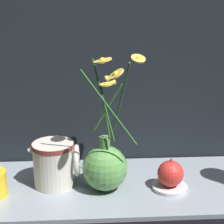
% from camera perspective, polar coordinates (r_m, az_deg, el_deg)
% --- Properties ---
extents(ground_plane, '(6.00, 6.00, 0.00)m').
position_cam_1_polar(ground_plane, '(1.07, 0.49, -11.49)').
color(ground_plane, black).
extents(shelf, '(0.86, 0.33, 0.01)m').
position_cam_1_polar(shelf, '(1.06, 0.49, -11.21)').
color(shelf, gray).
rests_on(shelf, ground_plane).
extents(vase_with_flowers, '(0.17, 0.25, 0.37)m').
position_cam_1_polar(vase_with_flowers, '(1.01, -1.06, -8.08)').
color(vase_with_flowers, '#59994C').
rests_on(vase_with_flowers, shelf).
extents(ceramic_pitcher, '(0.14, 0.11, 0.13)m').
position_cam_1_polar(ceramic_pitcher, '(1.04, -8.71, -7.56)').
color(ceramic_pitcher, beige).
rests_on(ceramic_pitcher, shelf).
extents(saucer_plate, '(0.10, 0.10, 0.01)m').
position_cam_1_polar(saucer_plate, '(1.05, 8.79, -11.24)').
color(saucer_plate, silver).
rests_on(saucer_plate, shelf).
extents(orange_fruit, '(0.07, 0.07, 0.08)m').
position_cam_1_polar(orange_fruit, '(1.03, 8.89, -9.25)').
color(orange_fruit, red).
rests_on(orange_fruit, saucer_plate).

